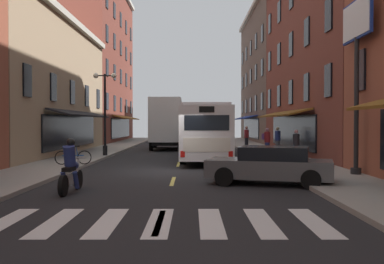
# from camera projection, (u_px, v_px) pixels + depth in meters

# --- Properties ---
(ground_plane) EXTENTS (34.80, 80.00, 0.10)m
(ground_plane) POSITION_uv_depth(u_px,v_px,m) (176.00, 172.00, 19.25)
(ground_plane) COLOR black
(lane_centre_dashes) EXTENTS (0.14, 73.90, 0.01)m
(lane_centre_dashes) POSITION_uv_depth(u_px,v_px,m) (176.00, 171.00, 19.00)
(lane_centre_dashes) COLOR #DBCC4C
(lane_centre_dashes) RESTS_ON ground
(crosswalk_near) EXTENTS (7.10, 2.80, 0.01)m
(crosswalk_near) POSITION_uv_depth(u_px,v_px,m) (159.00, 222.00, 9.25)
(crosswalk_near) COLOR silver
(crosswalk_near) RESTS_ON ground
(sidewalk_left) EXTENTS (3.00, 80.00, 0.14)m
(sidewalk_left) POSITION_uv_depth(u_px,v_px,m) (43.00, 169.00, 19.25)
(sidewalk_left) COLOR gray
(sidewalk_left) RESTS_ON ground
(sidewalk_right) EXTENTS (3.00, 80.00, 0.14)m
(sidewalk_right) POSITION_uv_depth(u_px,v_px,m) (309.00, 169.00, 19.25)
(sidewalk_right) COLOR gray
(sidewalk_right) RESTS_ON ground
(billboard_sign) EXTENTS (0.40, 2.79, 6.74)m
(billboard_sign) POSITION_uv_depth(u_px,v_px,m) (357.00, 42.00, 16.68)
(billboard_sign) COLOR black
(billboard_sign) RESTS_ON sidewalk_right
(transit_bus) EXTENTS (2.81, 12.52, 3.10)m
(transit_bus) POSITION_uv_depth(u_px,v_px,m) (205.00, 131.00, 25.98)
(transit_bus) COLOR white
(transit_bus) RESTS_ON ground
(box_truck) EXTENTS (2.53, 6.78, 4.05)m
(box_truck) POSITION_uv_depth(u_px,v_px,m) (166.00, 124.00, 34.89)
(box_truck) COLOR white
(box_truck) RESTS_ON ground
(sedan_near) EXTENTS (4.54, 2.88, 1.31)m
(sedan_near) POSITION_uv_depth(u_px,v_px,m) (270.00, 165.00, 14.95)
(sedan_near) COLOR #515154
(sedan_near) RESTS_ON ground
(sedan_mid) EXTENTS (1.99, 4.68, 1.34)m
(sedan_mid) POSITION_uv_depth(u_px,v_px,m) (173.00, 137.00, 44.15)
(sedan_mid) COLOR navy
(sedan_mid) RESTS_ON ground
(motorcycle_rider) EXTENTS (0.62, 2.07, 1.66)m
(motorcycle_rider) POSITION_uv_depth(u_px,v_px,m) (71.00, 169.00, 13.13)
(motorcycle_rider) COLOR black
(motorcycle_rider) RESTS_ON ground
(bicycle_near) EXTENTS (1.70, 0.48, 0.91)m
(bicycle_near) POSITION_uv_depth(u_px,v_px,m) (73.00, 157.00, 20.67)
(bicycle_near) COLOR black
(bicycle_near) RESTS_ON sidewalk_left
(pedestrian_near) EXTENTS (0.49, 0.50, 1.69)m
(pedestrian_near) POSITION_uv_depth(u_px,v_px,m) (267.00, 141.00, 26.16)
(pedestrian_near) COLOR navy
(pedestrian_near) RESTS_ON sidewalk_right
(pedestrian_mid) EXTENTS (0.36, 0.36, 1.72)m
(pedestrian_mid) POSITION_uv_depth(u_px,v_px,m) (246.00, 137.00, 33.72)
(pedestrian_mid) COLOR black
(pedestrian_mid) RESTS_ON sidewalk_right
(pedestrian_far) EXTENTS (0.36, 0.36, 1.71)m
(pedestrian_far) POSITION_uv_depth(u_px,v_px,m) (277.00, 140.00, 28.44)
(pedestrian_far) COLOR #4C4C51
(pedestrian_far) RESTS_ON sidewalk_right
(pedestrian_rear) EXTENTS (0.36, 0.36, 1.61)m
(pedestrian_rear) POSITION_uv_depth(u_px,v_px,m) (296.00, 144.00, 23.68)
(pedestrian_rear) COLOR #4C4C51
(pedestrian_rear) RESTS_ON sidewalk_right
(street_lamp_twin) EXTENTS (1.42, 0.32, 5.04)m
(street_lamp_twin) POSITION_uv_depth(u_px,v_px,m) (105.00, 110.00, 26.52)
(street_lamp_twin) COLOR black
(street_lamp_twin) RESTS_ON sidewalk_left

